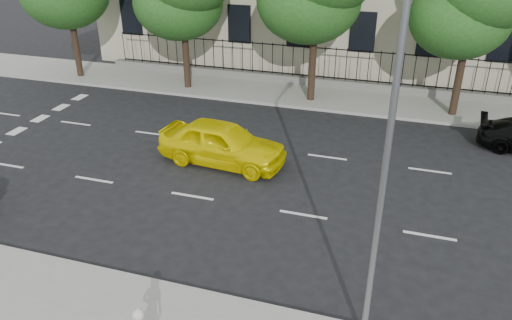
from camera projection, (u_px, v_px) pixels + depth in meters
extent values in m
plane|color=black|center=(284.00, 260.00, 14.38)|extent=(120.00, 120.00, 0.00)
cube|color=gray|center=(351.00, 100.00, 26.28)|extent=(60.00, 4.00, 0.15)
cube|color=slate|center=(355.00, 85.00, 27.60)|extent=(30.00, 0.50, 0.40)
cube|color=black|center=(356.00, 80.00, 27.47)|extent=(28.80, 0.05, 0.05)
cube|color=black|center=(359.00, 51.00, 26.75)|extent=(28.80, 0.05, 0.05)
cylinder|color=slate|center=(383.00, 186.00, 9.89)|extent=(0.14, 0.14, 8.00)
cylinder|color=#382619|center=(77.00, 49.00, 29.13)|extent=(0.36, 0.36, 3.15)
cylinder|color=#382619|center=(186.00, 61.00, 27.30)|extent=(0.36, 0.36, 2.97)
ellipsoid|color=#1E521B|center=(178.00, 3.00, 26.31)|extent=(4.75, 4.75, 3.90)
cylinder|color=#382619|center=(312.00, 68.00, 25.35)|extent=(0.36, 0.36, 3.32)
ellipsoid|color=#1E521B|center=(309.00, 0.00, 24.23)|extent=(5.13, 5.13, 4.21)
cylinder|color=#382619|center=(458.00, 84.00, 23.53)|extent=(0.36, 0.36, 3.08)
ellipsoid|color=#1E521B|center=(460.00, 17.00, 22.55)|extent=(4.56, 4.56, 3.74)
imported|color=#FFE800|center=(222.00, 143.00, 19.52)|extent=(5.23, 2.51, 1.72)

